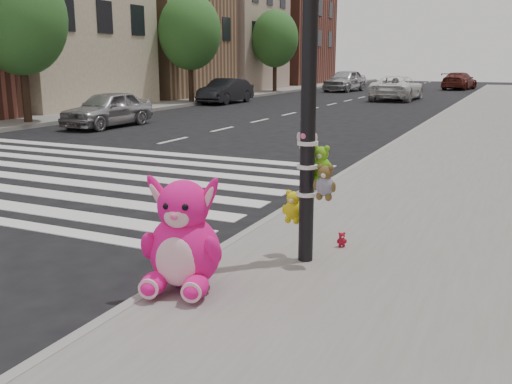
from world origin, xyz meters
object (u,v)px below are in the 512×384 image
Objects in this scene: car_silver_far at (108,109)px; car_white_near at (397,88)px; pink_bunny at (183,242)px; signal_pole at (310,108)px; red_teddy at (342,240)px; car_dark_far at (226,91)px.

car_silver_far is 0.73× the size of car_white_near.
signal_pole is at bearing 43.59° from pink_bunny.
red_teddy is 14.75m from car_silver_far.
car_white_near reaches higher than pink_bunny.
signal_pole reaches higher than red_teddy.
pink_bunny is 0.28× the size of car_dark_far.
signal_pole is at bearing -139.91° from red_teddy.
pink_bunny is at bearing 98.51° from car_white_near.
signal_pole reaches higher than car_silver_far.
signal_pole is at bearing -58.95° from car_dark_far.
car_dark_far is at bearing 103.43° from pink_bunny.
signal_pole reaches higher than pink_bunny.
signal_pole is 3.56× the size of pink_bunny.
car_silver_far is (-11.03, 10.12, -1.18)m from signal_pole.
pink_bunny reaches higher than car_silver_far.
pink_bunny is 2.13m from red_teddy.
pink_bunny is 25.44m from car_dark_far.
car_silver_far is (-10.22, 11.37, 0.02)m from pink_bunny.
car_white_near is (-4.70, 27.70, -1.11)m from signal_pole.
car_dark_far is at bearing 120.13° from signal_pole.
pink_bunny is (-0.80, -1.25, -1.20)m from signal_pole.
car_silver_far is at bearing 118.25° from pink_bunny.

